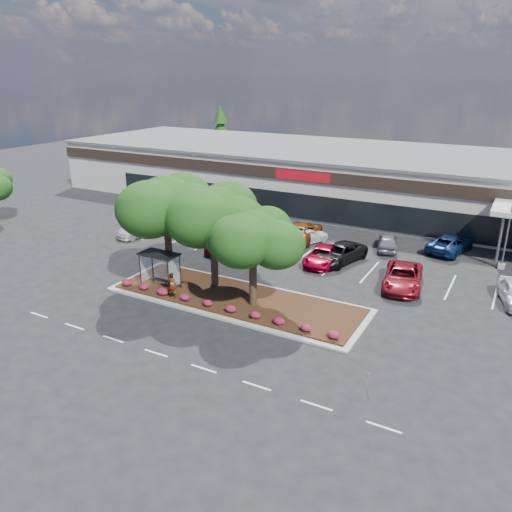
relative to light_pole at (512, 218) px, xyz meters
The scene contains 25 objects.
ground 23.96m from the light_pole, 125.09° to the right, with size 160.00×160.00×0.00m, color black.
retail_store 19.91m from the light_pole, 132.73° to the left, with size 80.40×25.20×6.25m.
landscape_island 22.20m from the light_pole, 135.48° to the right, with size 18.00×6.00×0.26m.
lane_markings 16.85m from the light_pole, 147.06° to the right, with size 33.12×20.06×0.01m.
shrub_row 23.63m from the light_pole, 131.80° to the right, with size 17.00×0.80×0.50m, color maroon, non-canonical shape.
bus_shelter 26.73m from the light_pole, 142.17° to the right, with size 2.75×1.55×2.59m.
island_tree_west 26.15m from the light_pole, 145.53° to the right, with size 7.20×7.20×7.89m, color #16390C, non-canonical shape.
island_tree_mid 22.91m from the light_pole, 142.02° to the right, with size 6.60×6.60×7.32m, color #16390C, non-canonical shape.
island_tree_east 21.01m from the light_pole, 132.02° to the right, with size 5.80×5.80×6.50m, color #16390C, non-canonical shape.
conifer_north_west 51.10m from the light_pole, 148.49° to the left, with size 4.40×4.40×10.00m, color #16390C.
person_waiting 26.19m from the light_pole, 138.05° to the right, with size 0.65×0.43×1.78m, color #594C47.
light_pole is the anchor object (origin of this frame).
survey_stake 21.77m from the light_pole, 102.50° to the right, with size 0.08×0.14×0.97m.
car_0 32.01m from the light_pole, 167.06° to the right, with size 2.07×5.09×1.48m, color silver.
car_1 26.68m from the light_pole, behind, with size 2.27×4.93×1.37m, color black.
car_2 23.12m from the light_pole, 162.82° to the right, with size 2.02×4.97×1.44m, color maroon.
car_3 14.69m from the light_pole, 155.44° to the right, with size 2.28×4.94×1.37m, color maroon.
car_4 13.42m from the light_pole, 157.68° to the right, with size 2.54×5.52×1.53m, color black.
car_5 10.31m from the light_pole, 129.24° to the right, with size 2.61×5.66×1.57m, color maroon.
car_9 27.70m from the light_pole, behind, with size 2.70×5.85×1.63m, color #64360A.
car_10 24.25m from the light_pole, behind, with size 1.88×4.68×1.60m, color navy.
car_11 16.59m from the light_pole, behind, with size 1.70×4.24×1.44m, color silver.
car_12 17.36m from the light_pole, behind, with size 2.72×5.90×1.64m, color #6A300C.
car_13 9.90m from the light_pole, behind, with size 1.68×4.18×1.42m, color slate.
car_14 5.95m from the light_pole, 154.05° to the left, with size 2.54×5.50×1.53m, color navy.
Camera 1 is at (14.14, -22.47, 14.71)m, focal length 35.00 mm.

